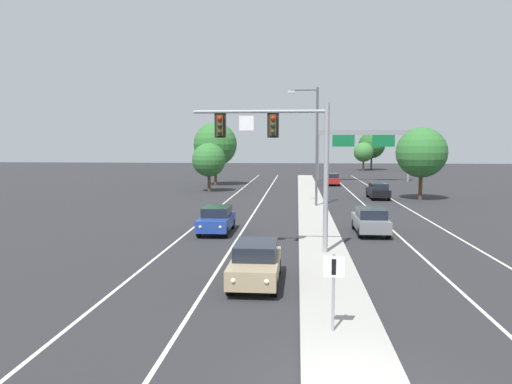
{
  "coord_description": "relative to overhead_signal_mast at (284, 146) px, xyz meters",
  "views": [
    {
      "loc": [
        -1.32,
        -10.17,
        5.38
      ],
      "look_at": [
        -3.2,
        11.97,
        3.2
      ],
      "focal_mm": 34.11,
      "sensor_mm": 36.0,
      "label": 1
    }
  ],
  "objects": [
    {
      "name": "lane_stripe_receding_center",
      "position": [
        6.68,
        11.71,
        -5.29
      ],
      "size": [
        0.14,
        100.0,
        0.01
      ],
      "primitive_type": "cube",
      "color": "silver",
      "rests_on": "ground"
    },
    {
      "name": "car_oncoming_blue",
      "position": [
        -4.23,
        5.63,
        -4.48
      ],
      "size": [
        1.84,
        4.48,
        1.58
      ],
      "color": "navy",
      "rests_on": "ground"
    },
    {
      "name": "edge_stripe_right",
      "position": [
        9.98,
        11.71,
        -5.29
      ],
      "size": [
        0.14,
        100.0,
        0.01
      ],
      "primitive_type": "cube",
      "color": "silver",
      "rests_on": "ground"
    },
    {
      "name": "car_oncoming_tan",
      "position": [
        -0.91,
        -5.07,
        -4.48
      ],
      "size": [
        1.83,
        4.48,
        1.58
      ],
      "color": "tan",
      "rests_on": "ground"
    },
    {
      "name": "car_receding_black",
      "position": [
        8.66,
        25.22,
        -4.48
      ],
      "size": [
        1.82,
        4.47,
        1.58
      ],
      "color": "black",
      "rests_on": "ground"
    },
    {
      "name": "lane_stripe_oncoming_center",
      "position": [
        -2.72,
        11.71,
        -5.29
      ],
      "size": [
        0.14,
        100.0,
        0.01
      ],
      "primitive_type": "cube",
      "color": "silver",
      "rests_on": "ground"
    },
    {
      "name": "overhead_signal_mast",
      "position": [
        0.0,
        0.0,
        0.0
      ],
      "size": [
        6.52,
        0.44,
        7.2
      ],
      "color": "gray",
      "rests_on": "median_island"
    },
    {
      "name": "street_lamp_median",
      "position": [
        2.08,
        18.23,
        0.49
      ],
      "size": [
        2.58,
        0.28,
        10.0
      ],
      "color": "#4C4C51",
      "rests_on": "median_island"
    },
    {
      "name": "tree_far_right_b",
      "position": [
        14.22,
        77.96,
        -1.5
      ],
      "size": [
        4.03,
        4.03,
        5.83
      ],
      "color": "#4C3823",
      "rests_on": "ground"
    },
    {
      "name": "tree_far_left_b",
      "position": [
        -10.08,
        39.86,
        0.09
      ],
      "size": [
        5.7,
        5.7,
        8.24
      ],
      "color": "#4C3823",
      "rests_on": "ground"
    },
    {
      "name": "tree_far_left_a",
      "position": [
        -9.37,
        31.25,
        -1.68
      ],
      "size": [
        3.84,
        3.84,
        5.55
      ],
      "color": "#4C3823",
      "rests_on": "ground"
    },
    {
      "name": "car_receding_red",
      "position": [
        5.23,
        41.15,
        -4.48
      ],
      "size": [
        1.84,
        4.48,
        1.58
      ],
      "color": "maroon",
      "rests_on": "ground"
    },
    {
      "name": "tree_far_right_c",
      "position": [
        12.6,
        24.7,
        -0.71
      ],
      "size": [
        4.86,
        4.86,
        7.03
      ],
      "color": "#4C3823",
      "rests_on": "ground"
    },
    {
      "name": "car_receding_grey",
      "position": [
        5.1,
        5.99,
        -4.48
      ],
      "size": [
        1.83,
        4.47,
        1.58
      ],
      "color": "slate",
      "rests_on": "ground"
    },
    {
      "name": "tree_far_right_a",
      "position": [
        16.22,
        80.59,
        -0.07
      ],
      "size": [
        5.54,
        5.54,
        8.01
      ],
      "color": "#4C3823",
      "rests_on": "ground"
    },
    {
      "name": "median_sign_post",
      "position": [
        1.7,
        -10.11,
        -3.71
      ],
      "size": [
        0.6,
        0.1,
        2.2
      ],
      "color": "gray",
      "rests_on": "median_island"
    },
    {
      "name": "edge_stripe_left",
      "position": [
        -6.02,
        11.71,
        -5.29
      ],
      "size": [
        0.14,
        100.0,
        0.01
      ],
      "primitive_type": "cube",
      "color": "silver",
      "rests_on": "ground"
    },
    {
      "name": "highway_sign_gantry",
      "position": [
        10.18,
        48.38,
        0.87
      ],
      "size": [
        13.28,
        0.42,
        7.5
      ],
      "color": "gray",
      "rests_on": "ground"
    },
    {
      "name": "median_island",
      "position": [
        1.98,
        4.71,
        -5.22
      ],
      "size": [
        2.4,
        110.0,
        0.15
      ],
      "primitive_type": "cube",
      "color": "#9E9B93",
      "rests_on": "ground"
    }
  ]
}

